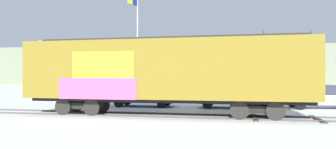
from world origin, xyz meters
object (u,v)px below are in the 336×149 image
parked_car_blue (142,95)px  parked_car_white (319,97)px  flagpole (136,31)px  parked_car_black (228,96)px  freight_car (165,71)px

parked_car_blue → parked_car_white: 11.98m
flagpole → parked_car_white: size_ratio=2.13×
parked_car_blue → parked_car_black: 6.03m
freight_car → parked_car_white: size_ratio=3.26×
parked_car_black → parked_car_white: bearing=3.7°
freight_car → flagpole: bearing=110.6°
parked_car_white → freight_car: bearing=-152.0°
parked_car_black → flagpole: bearing=137.9°
parked_car_black → parked_car_blue: bearing=177.2°
freight_car → flagpole: flagpole is taller
flagpole → parked_car_black: 12.49m
freight_car → parked_car_white: (9.63, 5.12, -1.63)m
freight_car → parked_car_blue: (-2.34, 5.04, -1.62)m
parked_car_blue → freight_car: bearing=-65.1°
flagpole → parked_car_white: flagpole is taller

